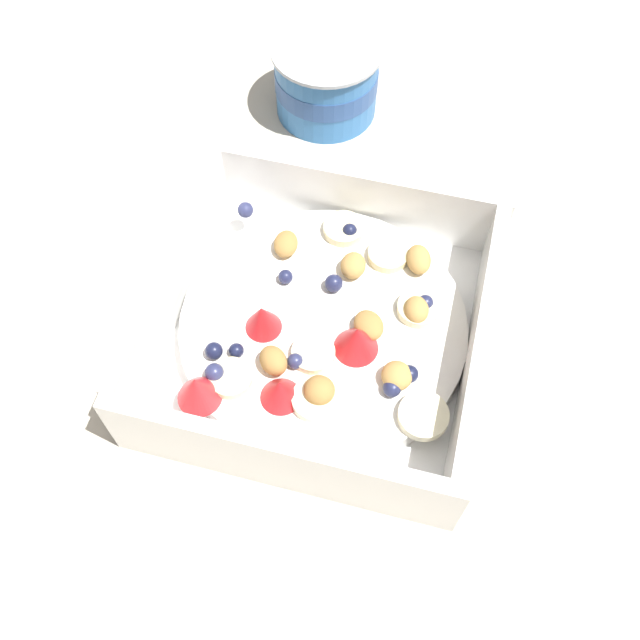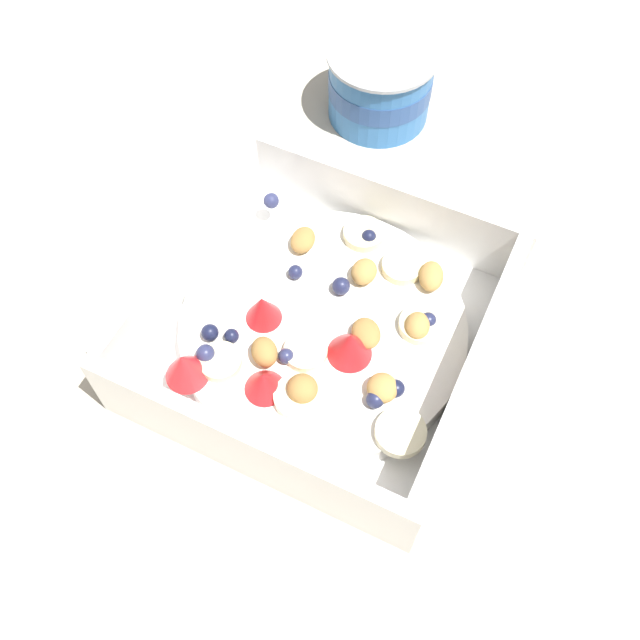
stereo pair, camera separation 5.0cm
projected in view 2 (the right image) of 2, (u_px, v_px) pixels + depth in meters
ground_plane at (315, 358)px, 0.52m from camera, size 2.40×2.40×0.00m
fruit_bowl at (319, 329)px, 0.50m from camera, size 0.23×0.23×0.07m
spoon at (23, 355)px, 0.51m from camera, size 0.07×0.17×0.01m
yogurt_cup at (380, 84)px, 0.62m from camera, size 0.09×0.09×0.07m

